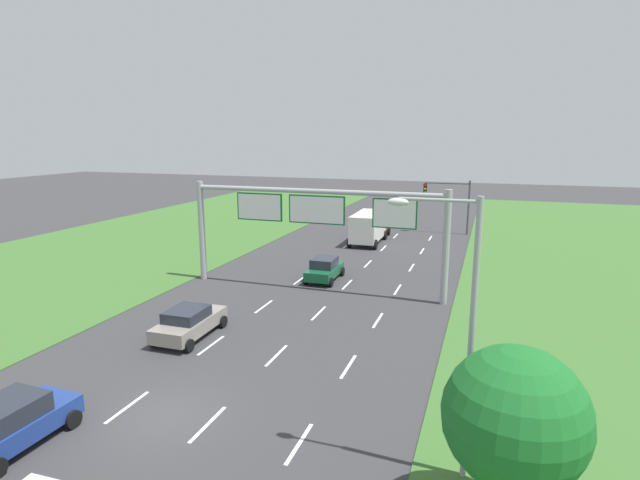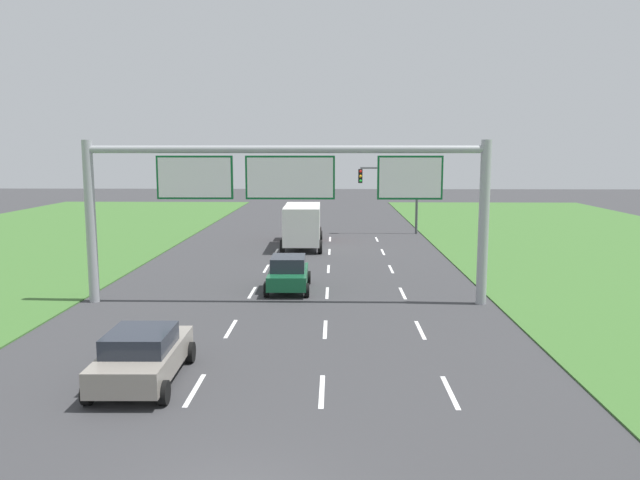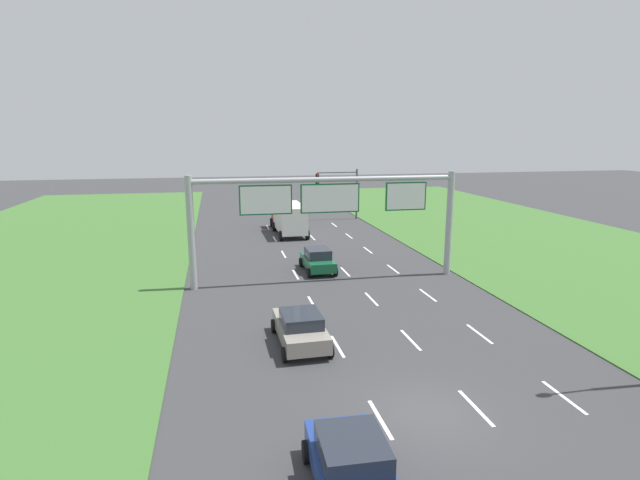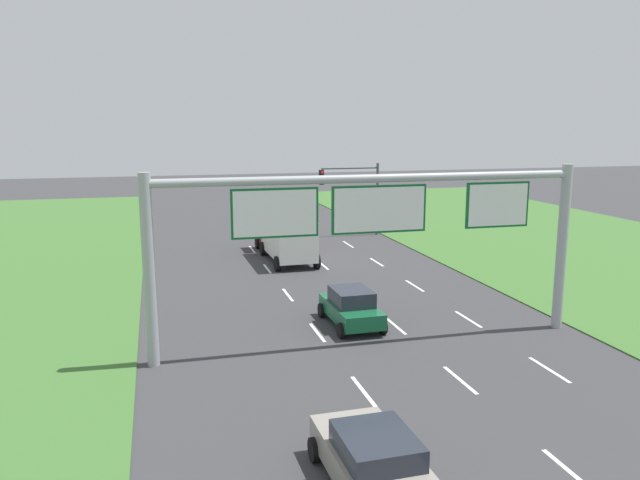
{
  "view_description": "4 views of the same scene",
  "coord_description": "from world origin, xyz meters",
  "px_view_note": "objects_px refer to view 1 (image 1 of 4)",
  "views": [
    {
      "loc": [
        10.77,
        -13.86,
        10.08
      ],
      "look_at": [
        -0.69,
        19.29,
        2.72
      ],
      "focal_mm": 28.0,
      "sensor_mm": 36.0,
      "label": 1
    },
    {
      "loc": [
        2.08,
        -10.31,
        6.49
      ],
      "look_at": [
        1.46,
        15.95,
        2.77
      ],
      "focal_mm": 35.0,
      "sensor_mm": 36.0,
      "label": 2
    },
    {
      "loc": [
        -6.82,
        -14.37,
        9.36
      ],
      "look_at": [
        -0.37,
        16.45,
        2.67
      ],
      "focal_mm": 28.0,
      "sensor_mm": 36.0,
      "label": 3
    },
    {
      "loc": [
        -8.04,
        -6.19,
        8.68
      ],
      "look_at": [
        -1.04,
        20.22,
        3.52
      ],
      "focal_mm": 35.0,
      "sensor_mm": 36.0,
      "label": 4
    }
  ],
  "objects_px": {
    "car_mid_lane": "(13,422)",
    "street_lamp": "(459,316)",
    "box_truck": "(370,225)",
    "sign_gantry": "(315,217)",
    "car_near_red": "(189,322)",
    "car_far_ahead": "(324,269)",
    "traffic_light_mast": "(450,197)",
    "roadside_tree_near": "(515,418)"
  },
  "relations": [
    {
      "from": "car_mid_lane",
      "to": "street_lamp",
      "type": "distance_m",
      "value": 14.75
    },
    {
      "from": "car_mid_lane",
      "to": "sign_gantry",
      "type": "relative_size",
      "value": 0.23
    },
    {
      "from": "box_truck",
      "to": "traffic_light_mast",
      "type": "relative_size",
      "value": 1.46
    },
    {
      "from": "box_truck",
      "to": "sign_gantry",
      "type": "xyz_separation_m",
      "value": [
        0.21,
        -16.49,
        3.33
      ]
    },
    {
      "from": "car_far_ahead",
      "to": "box_truck",
      "type": "distance_m",
      "value": 14.03
    },
    {
      "from": "car_far_ahead",
      "to": "traffic_light_mast",
      "type": "bearing_deg",
      "value": 70.9
    },
    {
      "from": "car_far_ahead",
      "to": "traffic_light_mast",
      "type": "height_order",
      "value": "traffic_light_mast"
    },
    {
      "from": "box_truck",
      "to": "roadside_tree_near",
      "type": "height_order",
      "value": "roadside_tree_near"
    },
    {
      "from": "street_lamp",
      "to": "roadside_tree_near",
      "type": "bearing_deg",
      "value": -49.71
    },
    {
      "from": "car_mid_lane",
      "to": "traffic_light_mast",
      "type": "relative_size",
      "value": 0.71
    },
    {
      "from": "car_near_red",
      "to": "car_mid_lane",
      "type": "distance_m",
      "value": 9.73
    },
    {
      "from": "sign_gantry",
      "to": "roadside_tree_near",
      "type": "xyz_separation_m",
      "value": [
        11.59,
        -17.84,
        -1.68
      ]
    },
    {
      "from": "car_far_ahead",
      "to": "traffic_light_mast",
      "type": "distance_m",
      "value": 22.02
    },
    {
      "from": "box_truck",
      "to": "sign_gantry",
      "type": "bearing_deg",
      "value": -90.27
    },
    {
      "from": "car_mid_lane",
      "to": "traffic_light_mast",
      "type": "bearing_deg",
      "value": 78.27
    },
    {
      "from": "car_far_ahead",
      "to": "box_truck",
      "type": "height_order",
      "value": "box_truck"
    },
    {
      "from": "box_truck",
      "to": "sign_gantry",
      "type": "distance_m",
      "value": 16.83
    },
    {
      "from": "car_mid_lane",
      "to": "box_truck",
      "type": "xyz_separation_m",
      "value": [
        3.52,
        35.71,
        0.77
      ]
    },
    {
      "from": "traffic_light_mast",
      "to": "street_lamp",
      "type": "distance_m",
      "value": 39.39
    },
    {
      "from": "car_mid_lane",
      "to": "street_lamp",
      "type": "xyz_separation_m",
      "value": [
        13.76,
        3.21,
        4.23
      ]
    },
    {
      "from": "car_mid_lane",
      "to": "car_far_ahead",
      "type": "relative_size",
      "value": 1.0
    },
    {
      "from": "traffic_light_mast",
      "to": "street_lamp",
      "type": "xyz_separation_m",
      "value": [
        3.45,
        -39.22,
        1.21
      ]
    },
    {
      "from": "traffic_light_mast",
      "to": "sign_gantry",
      "type": "bearing_deg",
      "value": -105.83
    },
    {
      "from": "car_far_ahead",
      "to": "street_lamp",
      "type": "distance_m",
      "value": 21.55
    },
    {
      "from": "box_truck",
      "to": "sign_gantry",
      "type": "relative_size",
      "value": 0.47
    },
    {
      "from": "car_far_ahead",
      "to": "street_lamp",
      "type": "xyz_separation_m",
      "value": [
        10.22,
        -18.49,
        4.26
      ]
    },
    {
      "from": "car_mid_lane",
      "to": "street_lamp",
      "type": "height_order",
      "value": "street_lamp"
    },
    {
      "from": "car_near_red",
      "to": "street_lamp",
      "type": "height_order",
      "value": "street_lamp"
    },
    {
      "from": "car_near_red",
      "to": "street_lamp",
      "type": "bearing_deg",
      "value": -26.98
    },
    {
      "from": "car_far_ahead",
      "to": "car_mid_lane",
      "type": "bearing_deg",
      "value": -100.29
    },
    {
      "from": "car_near_red",
      "to": "car_mid_lane",
      "type": "xyz_separation_m",
      "value": [
        -0.29,
        -9.73,
        0.05
      ]
    },
    {
      "from": "car_near_red",
      "to": "street_lamp",
      "type": "relative_size",
      "value": 0.52
    },
    {
      "from": "sign_gantry",
      "to": "street_lamp",
      "type": "relative_size",
      "value": 2.03
    },
    {
      "from": "sign_gantry",
      "to": "roadside_tree_near",
      "type": "height_order",
      "value": "sign_gantry"
    },
    {
      "from": "box_truck",
      "to": "street_lamp",
      "type": "relative_size",
      "value": 0.96
    },
    {
      "from": "car_mid_lane",
      "to": "box_truck",
      "type": "height_order",
      "value": "box_truck"
    },
    {
      "from": "car_far_ahead",
      "to": "roadside_tree_near",
      "type": "xyz_separation_m",
      "value": [
        11.77,
        -20.33,
        2.45
      ]
    },
    {
      "from": "box_truck",
      "to": "roadside_tree_near",
      "type": "xyz_separation_m",
      "value": [
        11.8,
        -34.33,
        1.66
      ]
    },
    {
      "from": "car_mid_lane",
      "to": "roadside_tree_near",
      "type": "relative_size",
      "value": 0.79
    },
    {
      "from": "traffic_light_mast",
      "to": "box_truck",
      "type": "bearing_deg",
      "value": -135.29
    },
    {
      "from": "traffic_light_mast",
      "to": "street_lamp",
      "type": "relative_size",
      "value": 0.66
    },
    {
      "from": "roadside_tree_near",
      "to": "car_far_ahead",
      "type": "bearing_deg",
      "value": 120.08
    }
  ]
}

